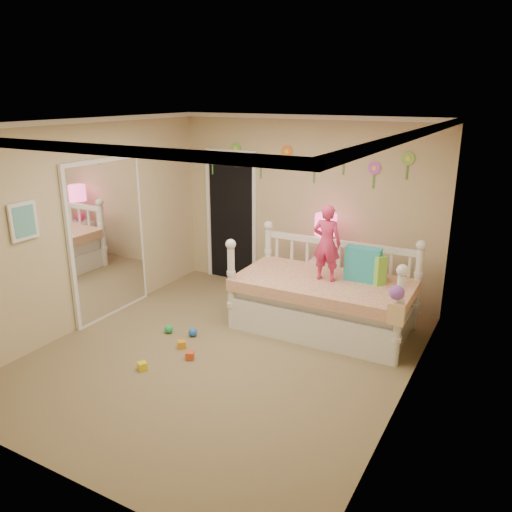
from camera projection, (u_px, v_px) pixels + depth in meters
The scene contains 18 objects.
floor at pixel (223, 355), 5.86m from camera, with size 4.00×4.50×0.01m, color #7F684C.
ceiling at pixel (218, 123), 5.07m from camera, with size 4.00×4.50×0.01m, color white.
back_wall at pixel (305, 208), 7.34m from camera, with size 4.00×0.01×2.60m, color tan.
left_wall at pixel (87, 225), 6.39m from camera, with size 0.01×4.50×2.60m, color tan.
right_wall at pixel (410, 279), 4.55m from camera, with size 0.01×4.50×2.60m, color tan.
crown_molding at pixel (218, 126), 5.08m from camera, with size 4.00×4.50×0.06m, color white, non-canonical shape.
daybed at pixel (324, 284), 6.37m from camera, with size 2.20×1.19×1.20m, color white, non-canonical shape.
pillow_turquoise at pixel (363, 264), 6.23m from camera, with size 0.43×0.15×0.43m, color teal.
pillow_lime at pixel (372, 267), 6.24m from camera, with size 0.38×0.14×0.36m, color #8BE947.
child at pixel (327, 243), 6.19m from camera, with size 0.35×0.23×0.95m, color #DC3267.
nightstand at pixel (323, 283), 7.19m from camera, with size 0.39×0.30×0.65m, color white.
table_lamp at pixel (325, 230), 6.95m from camera, with size 0.30×0.30×0.66m.
closet_doorway at pixel (231, 216), 7.99m from camera, with size 0.90×0.04×2.07m, color black.
flower_decals at pixel (300, 163), 7.18m from camera, with size 3.40×0.02×0.50m, color #B2668C, non-canonical shape.
mirror_closet at pixel (108, 239), 6.70m from camera, with size 0.07×1.30×2.10m, color white.
wall_picture at pixel (23, 221), 5.55m from camera, with size 0.05×0.34×0.42m, color white.
hanging_bag at pixel (395, 306), 5.39m from camera, with size 0.20×0.16×0.36m, color beige, non-canonical shape.
toy_scatter at pixel (159, 353), 5.80m from camera, with size 0.80×1.30×0.11m, color #996666, non-canonical shape.
Camera 1 is at (2.86, -4.40, 2.88)m, focal length 35.76 mm.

